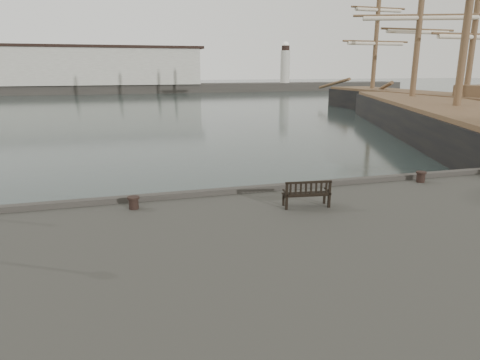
# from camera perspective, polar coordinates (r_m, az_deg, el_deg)

# --- Properties ---
(ground) EXTENTS (400.00, 400.00, 0.00)m
(ground) POSITION_cam_1_polar(r_m,az_deg,el_deg) (15.55, 2.40, -6.84)
(ground) COLOR black
(ground) RESTS_ON ground
(breakwater) EXTENTS (140.00, 9.50, 12.20)m
(breakwater) POSITION_cam_1_polar(r_m,az_deg,el_deg) (105.71, -16.54, 13.37)
(breakwater) COLOR #383530
(breakwater) RESTS_ON ground
(bench) EXTENTS (1.49, 0.69, 0.83)m
(bench) POSITION_cam_1_polar(r_m,az_deg,el_deg) (13.30, 8.82, -2.45)
(bench) COLOR black
(bench) RESTS_ON quay
(bollard_left) EXTENTS (0.45, 0.45, 0.38)m
(bollard_left) POSITION_cam_1_polar(r_m,az_deg,el_deg) (13.37, -13.99, -2.97)
(bollard_left) COLOR black
(bollard_left) RESTS_ON quay
(bollard_right) EXTENTS (0.47, 0.47, 0.40)m
(bollard_right) POSITION_cam_1_polar(r_m,az_deg,el_deg) (17.37, 22.97, 0.38)
(bollard_right) COLOR black
(bollard_right) RESTS_ON quay
(tall_ship_main) EXTENTS (22.86, 42.08, 31.40)m
(tall_ship_main) POSITION_cam_1_polar(r_m,az_deg,el_deg) (38.93, 26.56, 5.91)
(tall_ship_main) COLOR black
(tall_ship_main) RESTS_ON ground
(tall_ship_far) EXTENTS (7.18, 30.47, 26.00)m
(tall_ship_far) POSITION_cam_1_polar(r_m,az_deg,el_deg) (58.59, 21.78, 8.93)
(tall_ship_far) COLOR black
(tall_ship_far) RESTS_ON ground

